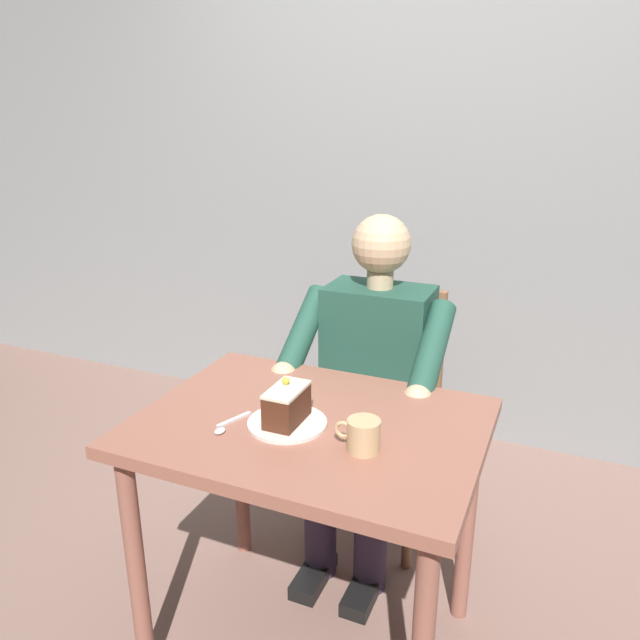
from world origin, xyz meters
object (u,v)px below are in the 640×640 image
seated_person (369,386)px  dessert_spoon (227,425)px  cake_slice (287,405)px  coffee_cup (363,434)px  chair (384,398)px  dining_table (310,456)px

seated_person → dessert_spoon: size_ratio=8.57×
seated_person → cake_slice: 0.57m
seated_person → cake_slice: size_ratio=8.67×
seated_person → coffee_cup: size_ratio=10.38×
seated_person → chair: bearing=-90.0°
seated_person → cake_slice: seated_person is taller
coffee_cup → chair: bearing=-76.8°
chair → seated_person: seated_person is taller
chair → coffee_cup: 0.83m
dining_table → cake_slice: (0.05, 0.04, 0.17)m
chair → coffee_cup: (-0.18, 0.76, 0.28)m
cake_slice → dessert_spoon: bearing=27.4°
dessert_spoon → seated_person: bearing=-106.8°
seated_person → coffee_cup: seated_person is taller
seated_person → coffee_cup: bearing=106.9°
cake_slice → coffee_cup: 0.23m
chair → cake_slice: size_ratio=6.54×
dining_table → dessert_spoon: 0.25m
cake_slice → dining_table: bearing=-136.0°
dessert_spoon → dining_table: bearing=-147.8°
dining_table → chair: size_ratio=0.99×
chair → cake_slice: chair is taller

